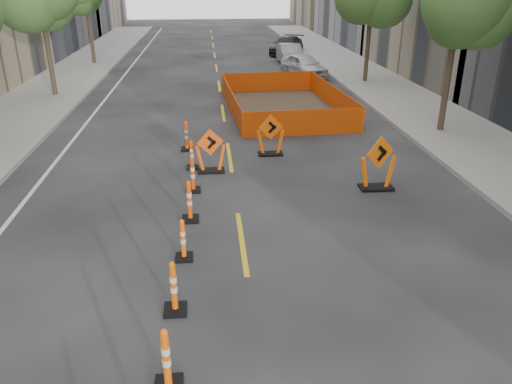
{
  "coord_description": "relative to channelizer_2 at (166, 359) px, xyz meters",
  "views": [
    {
      "loc": [
        -0.66,
        -6.2,
        5.7
      ],
      "look_at": [
        0.37,
        4.35,
        1.1
      ],
      "focal_mm": 35.0,
      "sensor_mm": 36.0,
      "label": 1
    }
  ],
  "objects": [
    {
      "name": "ground_plane",
      "position": [
        1.42,
        0.38,
        -0.54
      ],
      "size": [
        140.0,
        140.0,
        0.0
      ],
      "primitive_type": "plane",
      "color": "black"
    },
    {
      "name": "sidewalk_right",
      "position": [
        10.42,
        12.38,
        -0.47
      ],
      "size": [
        4.0,
        90.0,
        0.15
      ],
      "primitive_type": "cube",
      "color": "gray",
      "rests_on": "ground"
    },
    {
      "name": "tree_l_c",
      "position": [
        -6.98,
        20.38,
        3.98
      ],
      "size": [
        2.8,
        2.8,
        5.95
      ],
      "color": "#382B1E",
      "rests_on": "ground"
    },
    {
      "name": "tree_r_b",
      "position": [
        9.82,
        12.38,
        3.98
      ],
      "size": [
        2.8,
        2.8,
        5.95
      ],
      "color": "#382B1E",
      "rests_on": "ground"
    },
    {
      "name": "channelizer_2",
      "position": [
        0.0,
        0.0,
        0.0
      ],
      "size": [
        0.43,
        0.43,
        1.09
      ],
      "primitive_type": null,
      "color": "#F25D0A",
      "rests_on": "ground"
    },
    {
      "name": "channelizer_3",
      "position": [
        0.01,
        1.87,
        -0.01
      ],
      "size": [
        0.42,
        0.42,
        1.07
      ],
      "primitive_type": null,
      "color": "#DD5509",
      "rests_on": "ground"
    },
    {
      "name": "channelizer_4",
      "position": [
        0.1,
        3.74,
        -0.06
      ],
      "size": [
        0.38,
        0.38,
        0.96
      ],
      "primitive_type": null,
      "color": "#FF5B0A",
      "rests_on": "ground"
    },
    {
      "name": "channelizer_5",
      "position": [
        0.2,
        5.61,
        -0.0
      ],
      "size": [
        0.43,
        0.43,
        1.08
      ],
      "primitive_type": null,
      "color": "#E14709",
      "rests_on": "ground"
    },
    {
      "name": "channelizer_6",
      "position": [
        0.24,
        7.48,
        -0.02
      ],
      "size": [
        0.41,
        0.41,
        1.04
      ],
      "primitive_type": null,
      "color": "#E33D09",
      "rests_on": "ground"
    },
    {
      "name": "channelizer_7",
      "position": [
        0.18,
        9.35,
        -0.07
      ],
      "size": [
        0.37,
        0.37,
        0.95
      ],
      "primitive_type": null,
      "color": "#DF5809",
      "rests_on": "ground"
    },
    {
      "name": "channelizer_8",
      "position": [
        -0.05,
        11.22,
        -0.01
      ],
      "size": [
        0.42,
        0.42,
        1.06
      ],
      "primitive_type": null,
      "color": "#FF480A",
      "rests_on": "ground"
    },
    {
      "name": "chevron_sign_left",
      "position": [
        0.77,
        9.01,
        0.16
      ],
      "size": [
        1.05,
        0.78,
        1.41
      ],
      "primitive_type": null,
      "rotation": [
        0.0,
        0.0,
        0.25
      ],
      "color": "#E64A09",
      "rests_on": "ground"
    },
    {
      "name": "chevron_sign_center",
      "position": [
        2.84,
        10.45,
        0.17
      ],
      "size": [
        1.03,
        0.72,
        1.43
      ],
      "primitive_type": null,
      "rotation": [
        0.0,
        0.0,
        0.17
      ],
      "color": "#F3590A",
      "rests_on": "ground"
    },
    {
      "name": "chevron_sign_right",
      "position": [
        5.53,
        7.16,
        0.26
      ],
      "size": [
        1.24,
        1.03,
        1.61
      ],
      "primitive_type": null,
      "rotation": [
        0.0,
        0.0,
        0.43
      ],
      "color": "#F8630A",
      "rests_on": "ground"
    },
    {
      "name": "safety_fence",
      "position": [
        4.18,
        16.65,
        -0.03
      ],
      "size": [
        5.25,
        8.41,
        1.02
      ],
      "primitive_type": null,
      "rotation": [
        0.0,
        0.0,
        0.06
      ],
      "color": "#F05A0C",
      "rests_on": "ground"
    },
    {
      "name": "parked_car_near",
      "position": [
        6.69,
        24.72,
        0.14
      ],
      "size": [
        2.72,
        4.29,
        1.36
      ],
      "primitive_type": "imported",
      "rotation": [
        0.0,
        0.0,
        0.3
      ],
      "color": "silver",
      "rests_on": "ground"
    },
    {
      "name": "parked_car_mid",
      "position": [
        6.58,
        29.4,
        0.14
      ],
      "size": [
        1.47,
        4.17,
        1.37
      ],
      "primitive_type": "imported",
      "rotation": [
        0.0,
        0.0,
        -0.0
      ],
      "color": "gray",
      "rests_on": "ground"
    },
    {
      "name": "parked_car_far",
      "position": [
        7.12,
        34.38,
        0.12
      ],
      "size": [
        3.6,
        4.96,
        1.33
      ],
      "primitive_type": "imported",
      "rotation": [
        0.0,
        0.0,
        -0.43
      ],
      "color": "black",
      "rests_on": "ground"
    }
  ]
}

